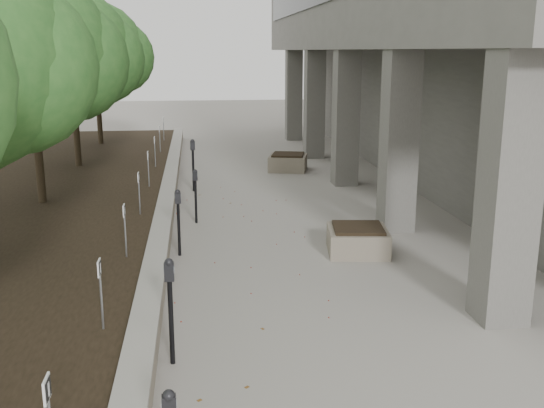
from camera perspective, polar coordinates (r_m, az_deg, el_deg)
ground at (r=8.42m, az=1.17°, el=-14.35°), size 90.00×90.00×0.00m
retaining_wall at (r=16.78m, az=-9.40°, el=0.78°), size 0.39×26.00×0.50m
planting_bed at (r=17.35m, az=-21.60°, el=0.25°), size 7.00×26.00×0.40m
crabapple_tree_3 at (r=15.82m, az=-20.94°, el=9.81°), size 4.60×4.00×5.44m
crabapple_tree_4 at (r=20.71m, az=-17.69°, el=10.79°), size 4.60×4.00×5.44m
crabapple_tree_5 at (r=25.64m, az=-15.67°, el=11.38°), size 4.60×4.00×5.44m
parking_sign_2 at (r=8.53m, az=-15.28°, el=-7.97°), size 0.04×0.22×0.96m
parking_sign_3 at (r=11.35m, az=-13.21°, el=-2.40°), size 0.04×0.22×0.96m
parking_sign_4 at (r=14.25m, az=-11.98°, el=0.94°), size 0.04×0.22×0.96m
parking_sign_5 at (r=17.18m, az=-11.17°, el=3.15°), size 0.04×0.22×0.96m
parking_sign_6 at (r=20.13m, az=-10.59°, el=4.71°), size 0.04×0.22×0.96m
parking_sign_7 at (r=23.09m, az=-10.16°, el=5.87°), size 0.04×0.22×0.96m
parking_sign_8 at (r=26.06m, az=-9.83°, el=6.76°), size 0.04×0.22×0.96m
parking_meter_2 at (r=8.22m, az=-9.19°, el=-9.65°), size 0.15×0.11×1.44m
parking_meter_3 at (r=12.47m, az=-8.49°, el=-1.70°), size 0.14×0.11×1.35m
parking_meter_4 at (r=14.80m, az=-6.95°, el=0.70°), size 0.14×0.11×1.29m
parking_meter_5 at (r=18.19m, az=-7.18°, el=3.51°), size 0.16×0.12×1.52m
planter_front at (r=12.74m, az=7.80°, el=-3.21°), size 1.32×1.32×0.55m
planter_back at (r=21.36m, az=1.46°, el=3.84°), size 1.50×1.50×0.57m
berry_scatter at (r=13.00m, az=-2.39°, el=-3.96°), size 3.30×14.10×0.02m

